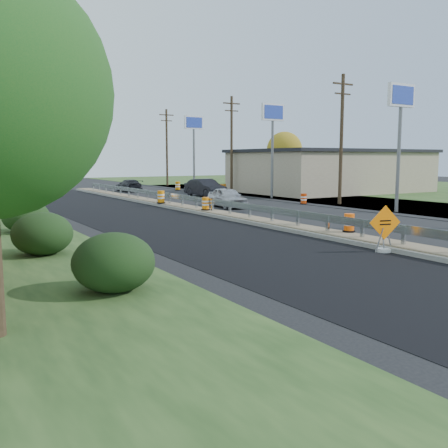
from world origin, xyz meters
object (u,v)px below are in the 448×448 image
barrel_median_mid (206,204)px  car_dark_far (129,185)px  car_silver (227,197)px  barrel_median_near (349,223)px  car_dark_mid (205,188)px  barrel_median_far (161,197)px  barrel_shoulder_near (304,199)px  barrel_shoulder_far (178,186)px  barrel_shoulder_mid (223,190)px  caution_sign (384,240)px

barrel_median_mid → car_dark_far: car_dark_far is taller
car_silver → barrel_median_near: bearing=-93.1°
car_dark_mid → barrel_median_far: bearing=-141.1°
car_silver → car_dark_mid: bearing=76.9°
barrel_median_far → barrel_shoulder_near: bearing=-21.8°
barrel_shoulder_far → car_dark_mid: car_dark_mid is taller
barrel_shoulder_mid → car_dark_mid: 3.05m
caution_sign → car_silver: bearing=93.8°
caution_sign → car_dark_mid: bearing=91.2°
barrel_median_mid → caution_sign: bearing=-92.9°
barrel_median_far → car_dark_mid: car_dark_mid is taller
car_dark_mid → barrel_median_mid: bearing=-121.6°
barrel_median_far → barrel_shoulder_near: size_ratio=1.11×
barrel_median_mid → car_dark_far: 22.68m
barrel_median_mid → car_dark_far: bearing=80.9°
barrel_shoulder_far → car_silver: size_ratio=0.23×
caution_sign → car_dark_far: bearing=100.3°
barrel_shoulder_mid → barrel_shoulder_far: (-0.67, 8.24, -0.03)m
barrel_shoulder_far → car_dark_mid: bearing=-101.9°
barrel_shoulder_near → barrel_shoulder_far: bearing=91.9°
caution_sign → barrel_shoulder_far: 37.15m
barrel_median_far → barrel_shoulder_mid: bearing=37.8°
barrel_median_near → barrel_shoulder_far: 33.73m
barrel_shoulder_mid → caution_sign: bearing=-110.0°
car_silver → car_dark_mid: size_ratio=0.84×
barrel_shoulder_mid → car_silver: (-6.10, -10.55, 0.21)m
barrel_shoulder_near → car_silver: bearing=171.6°
barrel_shoulder_mid → car_dark_far: size_ratio=0.23×
barrel_median_near → barrel_shoulder_near: bearing=56.5°
barrel_median_far → barrel_shoulder_far: barrel_median_far is taller
barrel_shoulder_mid → car_silver: bearing=-120.0°
barrel_shoulder_mid → car_dark_mid: (-2.70, -1.38, 0.31)m
car_dark_mid → car_dark_far: (-3.10, 10.49, -0.17)m
barrel_shoulder_mid → barrel_median_far: bearing=-142.2°
barrel_median_near → car_dark_far: bearing=85.2°
barrel_median_near → barrel_shoulder_far: size_ratio=0.85×
barrel_median_far → car_silver: size_ratio=0.22×
caution_sign → barrel_median_far: 20.14m
car_dark_mid → barrel_median_near: bearing=-106.7°
barrel_shoulder_far → car_dark_mid: (-2.03, -9.62, 0.35)m
barrel_shoulder_mid → car_silver: car_silver is taller
caution_sign → car_silver: caution_sign is taller
caution_sign → car_dark_far: 37.05m
barrel_median_mid → car_dark_mid: bearing=60.7°
barrel_median_mid → barrel_median_near: bearing=-86.3°
barrel_shoulder_mid → car_silver: size_ratio=0.25×
car_dark_mid → barrel_shoulder_near: bearing=-77.3°
barrel_median_near → barrel_shoulder_mid: bearing=70.6°
car_dark_far → barrel_shoulder_far: bearing=172.5°
barrel_median_far → car_silver: 4.72m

